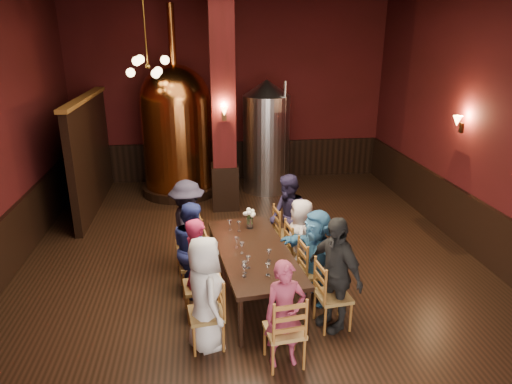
{
  "coord_description": "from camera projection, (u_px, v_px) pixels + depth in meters",
  "views": [
    {
      "loc": [
        -0.81,
        -6.84,
        3.78
      ],
      "look_at": [
        0.07,
        0.2,
        1.27
      ],
      "focal_mm": 32.0,
      "sensor_mm": 36.0,
      "label": 1
    }
  ],
  "objects": [
    {
      "name": "wine_glass_4",
      "position": [
        248.0,
        262.0,
        6.14
      ],
      "size": [
        0.07,
        0.07,
        0.17
      ],
      "primitive_type": null,
      "color": "white",
      "rests_on": "dining_table"
    },
    {
      "name": "chair_1",
      "position": [
        199.0,
        286.0,
        6.29
      ],
      "size": [
        0.51,
        0.51,
        0.92
      ],
      "primitive_type": null,
      "rotation": [
        0.0,
        0.0,
        -1.45
      ],
      "color": "brown",
      "rests_on": "ground"
    },
    {
      "name": "chair_2",
      "position": [
        194.0,
        263.0,
        6.89
      ],
      "size": [
        0.51,
        0.51,
        0.92
      ],
      "primitive_type": null,
      "rotation": [
        0.0,
        0.0,
        -1.45
      ],
      "color": "brown",
      "rests_on": "ground"
    },
    {
      "name": "person_0",
      "position": [
        205.0,
        294.0,
        5.58
      ],
      "size": [
        0.64,
        0.82,
        1.49
      ],
      "primitive_type": "imported",
      "rotation": [
        0.0,
        0.0,
        1.82
      ],
      "color": "silver",
      "rests_on": "ground"
    },
    {
      "name": "wine_glass_8",
      "position": [
        237.0,
        243.0,
        6.71
      ],
      "size": [
        0.07,
        0.07,
        0.17
      ],
      "primitive_type": null,
      "color": "white",
      "rests_on": "dining_table"
    },
    {
      "name": "chair_3",
      "position": [
        189.0,
        244.0,
        7.5
      ],
      "size": [
        0.51,
        0.51,
        0.92
      ],
      "primitive_type": null,
      "rotation": [
        0.0,
        0.0,
        -1.45
      ],
      "color": "brown",
      "rests_on": "ground"
    },
    {
      "name": "sconce_column",
      "position": [
        224.0,
        113.0,
        9.32
      ],
      "size": [
        0.2,
        0.2,
        0.36
      ],
      "primitive_type": null,
      "rotation": [
        0.0,
        0.0,
        3.14
      ],
      "color": "black",
      "rests_on": "column"
    },
    {
      "name": "chair_8",
      "position": [
        284.0,
        330.0,
        5.36
      ],
      "size": [
        0.51,
        0.51,
        0.92
      ],
      "primitive_type": null,
      "rotation": [
        0.0,
        0.0,
        3.26
      ],
      "color": "brown",
      "rests_on": "ground"
    },
    {
      "name": "wine_glass_2",
      "position": [
        244.0,
        271.0,
        5.92
      ],
      "size": [
        0.07,
        0.07,
        0.17
      ],
      "primitive_type": null,
      "color": "white",
      "rests_on": "dining_table"
    },
    {
      "name": "person_8",
      "position": [
        285.0,
        314.0,
        5.29
      ],
      "size": [
        0.52,
        0.37,
        1.35
      ],
      "primitive_type": "imported",
      "rotation": [
        0.0,
        0.0,
        6.37
      ],
      "color": "maroon",
      "rests_on": "ground"
    },
    {
      "name": "wine_glass_5",
      "position": [
        245.0,
        267.0,
        6.01
      ],
      "size": [
        0.07,
        0.07,
        0.17
      ],
      "primitive_type": null,
      "color": "white",
      "rests_on": "dining_table"
    },
    {
      "name": "rose_vase",
      "position": [
        250.0,
        215.0,
        7.34
      ],
      "size": [
        0.2,
        0.2,
        0.34
      ],
      "color": "white",
      "rests_on": "dining_table"
    },
    {
      "name": "wine_glass_7",
      "position": [
        239.0,
        226.0,
        7.27
      ],
      "size": [
        0.07,
        0.07,
        0.17
      ],
      "primitive_type": null,
      "color": "white",
      "rests_on": "dining_table"
    },
    {
      "name": "person_4",
      "position": [
        335.0,
        273.0,
        5.95
      ],
      "size": [
        0.77,
        1.0,
        1.59
      ],
      "primitive_type": "imported",
      "rotation": [
        0.0,
        0.0,
        5.19
      ],
      "color": "black",
      "rests_on": "ground"
    },
    {
      "name": "wine_glass_3",
      "position": [
        269.0,
        255.0,
        6.33
      ],
      "size": [
        0.07,
        0.07,
        0.17
      ],
      "primitive_type": null,
      "color": "white",
      "rests_on": "dining_table"
    },
    {
      "name": "person_1",
      "position": [
        198.0,
        268.0,
        6.19
      ],
      "size": [
        0.54,
        0.63,
        1.46
      ],
      "primitive_type": "imported",
      "rotation": [
        0.0,
        0.0,
        1.99
      ],
      "color": "maroon",
      "rests_on": "ground"
    },
    {
      "name": "person_5",
      "position": [
        316.0,
        256.0,
        6.59
      ],
      "size": [
        0.94,
        1.36,
        1.41
      ],
      "primitive_type": "imported",
      "rotation": [
        0.0,
        0.0,
        5.16
      ],
      "color": "teal",
      "rests_on": "ground"
    },
    {
      "name": "dining_table",
      "position": [
        253.0,
        253.0,
        6.7
      ],
      "size": [
        1.28,
        2.5,
        0.75
      ],
      "rotation": [
        0.0,
        0.0,
        0.12
      ],
      "color": "black",
      "rests_on": "ground"
    },
    {
      "name": "wainscot_right",
      "position": [
        475.0,
        227.0,
        8.05
      ],
      "size": [
        0.08,
        9.9,
        1.0
      ],
      "primitive_type": "cube",
      "color": "black",
      "rests_on": "ground"
    },
    {
      "name": "steel_vessel",
      "position": [
        266.0,
        137.0,
        11.04
      ],
      "size": [
        1.27,
        1.27,
        2.71
      ],
      "rotation": [
        0.0,
        0.0,
        0.14
      ],
      "color": "#B2B2B7",
      "rests_on": "ground"
    },
    {
      "name": "wine_glass_0",
      "position": [
        268.0,
        269.0,
        5.96
      ],
      "size": [
        0.07,
        0.07,
        0.17
      ],
      "primitive_type": null,
      "color": "white",
      "rests_on": "dining_table"
    },
    {
      "name": "person_7",
      "position": [
        288.0,
        218.0,
        7.79
      ],
      "size": [
        0.49,
        0.79,
        1.52
      ],
      "primitive_type": "imported",
      "rotation": [
        0.0,
        0.0,
        4.89
      ],
      "color": "#211B37",
      "rests_on": "ground"
    },
    {
      "name": "sconce_wall",
      "position": [
        462.0,
        123.0,
        8.23
      ],
      "size": [
        0.2,
        0.2,
        0.36
      ],
      "primitive_type": null,
      "rotation": [
        0.0,
        0.0,
        1.57
      ],
      "color": "black",
      "rests_on": "room"
    },
    {
      "name": "person_3",
      "position": [
        188.0,
        227.0,
        7.39
      ],
      "size": [
        0.72,
        1.08,
        1.56
      ],
      "primitive_type": "imported",
      "rotation": [
        0.0,
        0.0,
        1.72
      ],
      "color": "black",
      "rests_on": "ground"
    },
    {
      "name": "wine_glass_1",
      "position": [
        230.0,
        225.0,
        7.31
      ],
      "size": [
        0.07,
        0.07,
        0.17
      ],
      "primitive_type": null,
      "color": "white",
      "rests_on": "dining_table"
    },
    {
      "name": "chair_7",
      "position": [
        288.0,
        234.0,
        7.89
      ],
      "size": [
        0.51,
        0.51,
        0.92
      ],
      "primitive_type": null,
      "rotation": [
        0.0,
        0.0,
        1.69
      ],
      "color": "brown",
      "rests_on": "ground"
    },
    {
      "name": "wainscot_left",
      "position": [
        2.0,
        253.0,
        7.13
      ],
      "size": [
        0.08,
        9.9,
        1.0
      ],
      "primitive_type": "cube",
      "color": "black",
      "rests_on": "ground"
    },
    {
      "name": "chair_0",
      "position": [
        206.0,
        313.0,
        5.67
      ],
      "size": [
        0.51,
        0.51,
        0.92
      ],
      "primitive_type": null,
      "rotation": [
        0.0,
        0.0,
        -1.45
      ],
      "color": "brown",
      "rests_on": "ground"
    },
    {
      "name": "chair_4",
      "position": [
        333.0,
        295.0,
        6.06
      ],
      "size": [
        0.51,
        0.51,
        0.92
      ],
      "primitive_type": null,
      "rotation": [
        0.0,
        0.0,
        1.69
      ],
      "color": "brown",
      "rests_on": "ground"
    },
    {
      "name": "chair_5",
      "position": [
        315.0,
        271.0,
        6.67
      ],
      "size": [
        0.51,
        0.51,
        0.92
      ],
      "primitive_type": null,
      "rotation": [
        0.0,
        0.0,
        1.69
      ],
      "color": "brown",
      "rests_on": "ground"
    },
    {
      "name": "copper_kettle",
      "position": [
        177.0,
        129.0,
        10.79
      ],
      "size": [
        1.84,
        1.84,
        4.35
      ],
      "rotation": [
        0.0,
        0.0,
        -0.11
      ],
      "color": "black",
      "rests_on": "ground"
    },
    {
      "name": "chair_6",
      "position": [
        300.0,
        251.0,
        7.27
      ],
      "size": [
        0.51,
        0.51,
        0.92
      ],
      "primitive_type": null,
      "rotation": [
        0.0,
        0.0,
        1.69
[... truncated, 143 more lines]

